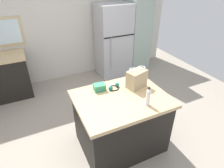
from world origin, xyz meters
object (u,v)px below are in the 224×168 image
at_px(ear_defenders, 114,87).
at_px(bottle, 148,97).
at_px(kitchen_island, 121,122).
at_px(refrigerator, 113,41).
at_px(small_box, 99,87).
at_px(tall_cabinet, 137,28).
at_px(shopping_bag, 137,79).

bearing_deg(ear_defenders, bottle, -68.22).
height_order(bottle, ear_defenders, bottle).
xyz_separation_m(kitchen_island, refrigerator, (0.96, 2.24, 0.42)).
relative_size(small_box, bottle, 0.61).
height_order(small_box, bottle, bottle).
distance_m(tall_cabinet, bottle, 2.90).
height_order(refrigerator, tall_cabinet, tall_cabinet).
bearing_deg(ear_defenders, tall_cabinet, 50.72).
bearing_deg(shopping_bag, small_box, 164.52).
xyz_separation_m(refrigerator, tall_cabinet, (0.67, 0.00, 0.25)).
distance_m(kitchen_island, ear_defenders, 0.53).
distance_m(kitchen_island, bottle, 0.67).
relative_size(kitchen_island, small_box, 7.68).
height_order(refrigerator, bottle, refrigerator).
bearing_deg(tall_cabinet, refrigerator, -179.98).
height_order(tall_cabinet, shopping_bag, tall_cabinet).
distance_m(refrigerator, bottle, 2.64).
height_order(refrigerator, small_box, refrigerator).
relative_size(kitchen_island, tall_cabinet, 0.56).
xyz_separation_m(kitchen_island, tall_cabinet, (1.63, 2.24, 0.67)).
height_order(shopping_bag, ear_defenders, shopping_bag).
bearing_deg(ear_defenders, refrigerator, 64.37).
distance_m(refrigerator, tall_cabinet, 0.72).
distance_m(tall_cabinet, small_box, 2.67).
height_order(small_box, ear_defenders, small_box).
xyz_separation_m(small_box, bottle, (0.42, -0.59, 0.07)).
relative_size(shopping_bag, bottle, 1.20).
height_order(shopping_bag, small_box, shopping_bag).
relative_size(refrigerator, shopping_bag, 5.39).
relative_size(bottle, ear_defenders, 1.39).
height_order(kitchen_island, small_box, small_box).
distance_m(refrigerator, shopping_bag, 2.19).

